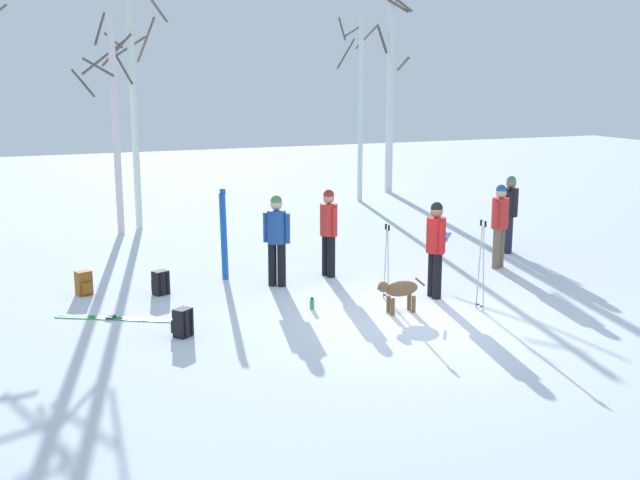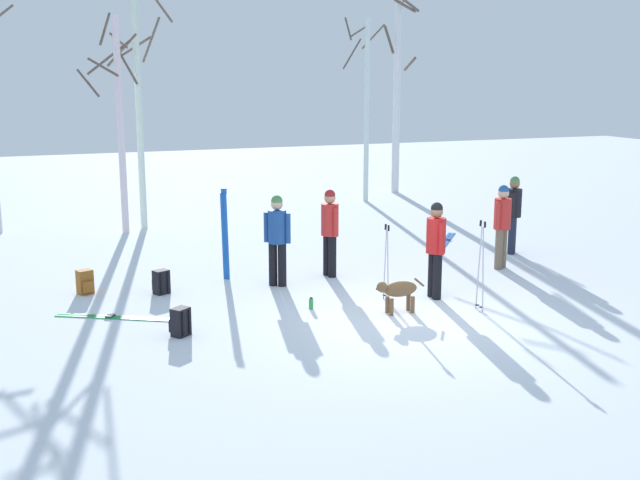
{
  "view_description": "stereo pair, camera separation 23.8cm",
  "coord_description": "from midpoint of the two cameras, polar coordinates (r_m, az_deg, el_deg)",
  "views": [
    {
      "loc": [
        -5.88,
        -10.58,
        3.89
      ],
      "look_at": [
        -0.68,
        2.07,
        1.0
      ],
      "focal_mm": 44.2,
      "sensor_mm": 36.0,
      "label": 1
    },
    {
      "loc": [
        -5.66,
        -10.67,
        3.89
      ],
      "look_at": [
        -0.68,
        2.07,
        1.0
      ],
      "focal_mm": 44.2,
      "sensor_mm": 36.0,
      "label": 2
    }
  ],
  "objects": [
    {
      "name": "birch_tree_5",
      "position": [
        26.3,
        5.89,
        11.44
      ],
      "size": [
        0.97,
        0.98,
        7.09
      ],
      "color": "silver",
      "rests_on": "ground_plane"
    },
    {
      "name": "birch_tree_4",
      "position": [
        24.36,
        3.62,
        9.76
      ],
      "size": [
        1.32,
        1.21,
        5.58
      ],
      "color": "silver",
      "rests_on": "ground_plane"
    },
    {
      "name": "ski_poles_0",
      "position": [
        13.37,
        12.09,
        -1.65
      ],
      "size": [
        0.07,
        0.23,
        1.53
      ],
      "color": "#B2B2BC",
      "rests_on": "ground_plane"
    },
    {
      "name": "person_4",
      "position": [
        17.79,
        14.2,
        2.15
      ],
      "size": [
        0.37,
        0.42,
        1.72
      ],
      "color": "#1E2338",
      "rests_on": "ground_plane"
    },
    {
      "name": "ground_plane",
      "position": [
        12.7,
        6.84,
        -5.99
      ],
      "size": [
        60.0,
        60.0,
        0.0
      ],
      "primitive_type": "plane",
      "color": "white"
    },
    {
      "name": "person_0",
      "position": [
        14.57,
        -2.65,
        0.4
      ],
      "size": [
        0.43,
        0.36,
        1.72
      ],
      "color": "black",
      "rests_on": "ground_plane"
    },
    {
      "name": "backpack_2",
      "position": [
        14.46,
        -10.98,
        -3.02
      ],
      "size": [
        0.32,
        0.34,
        0.44
      ],
      "color": "black",
      "rests_on": "ground_plane"
    },
    {
      "name": "birch_tree_3",
      "position": [
        20.37,
        -12.63,
        9.54
      ],
      "size": [
        1.54,
        1.53,
        6.12
      ],
      "color": "silver",
      "rests_on": "ground_plane"
    },
    {
      "name": "person_1",
      "position": [
        15.27,
        1.16,
        0.94
      ],
      "size": [
        0.34,
        0.51,
        1.72
      ],
      "color": "black",
      "rests_on": "ground_plane"
    },
    {
      "name": "backpack_1",
      "position": [
        14.78,
        -16.2,
        -2.96
      ],
      "size": [
        0.31,
        0.33,
        0.44
      ],
      "color": "#99591E",
      "rests_on": "ground_plane"
    },
    {
      "name": "ski_pair_planted_0",
      "position": [
        15.15,
        -6.46,
        0.4
      ],
      "size": [
        0.13,
        0.12,
        1.77
      ],
      "color": "blue",
      "rests_on": "ground_plane"
    },
    {
      "name": "water_bottle_0",
      "position": [
        13.32,
        -0.14,
        -4.61
      ],
      "size": [
        0.08,
        0.08,
        0.21
      ],
      "color": "green",
      "rests_on": "ground_plane"
    },
    {
      "name": "person_2",
      "position": [
        13.93,
        8.86,
        -0.27
      ],
      "size": [
        0.34,
        0.52,
        1.72
      ],
      "color": "black",
      "rests_on": "ground_plane"
    },
    {
      "name": "ski_pair_lying_0",
      "position": [
        19.07,
        9.53,
        0.03
      ],
      "size": [
        1.19,
        1.43,
        0.05
      ],
      "color": "blue",
      "rests_on": "ground_plane"
    },
    {
      "name": "backpack_0",
      "position": [
        12.13,
        -9.53,
        -5.88
      ],
      "size": [
        0.34,
        0.34,
        0.44
      ],
      "color": "black",
      "rests_on": "ground_plane"
    },
    {
      "name": "birch_tree_2",
      "position": [
        19.88,
        -14.04,
        8.52
      ],
      "size": [
        1.44,
        1.58,
        5.33
      ],
      "color": "silver",
      "rests_on": "ground_plane"
    },
    {
      "name": "ski_pair_lying_1",
      "position": [
        13.28,
        -14.27,
        -5.44
      ],
      "size": [
        1.78,
        1.11,
        0.05
      ],
      "color": "green",
      "rests_on": "ground_plane"
    },
    {
      "name": "person_3",
      "position": [
        16.34,
        13.46,
        1.34
      ],
      "size": [
        0.46,
        0.34,
        1.72
      ],
      "color": "#72604C",
      "rests_on": "ground_plane"
    },
    {
      "name": "ski_poles_1",
      "position": [
        13.74,
        5.33,
        -1.45
      ],
      "size": [
        0.07,
        0.21,
        1.35
      ],
      "color": "#B2B2BC",
      "rests_on": "ground_plane"
    },
    {
      "name": "dog",
      "position": [
        13.09,
        6.19,
        -3.66
      ],
      "size": [
        0.89,
        0.22,
        0.57
      ],
      "color": "brown",
      "rests_on": "ground_plane"
    }
  ]
}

